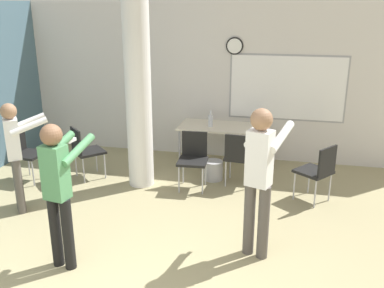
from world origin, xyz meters
TOP-DOWN VIEW (x-y plane):
  - wall_back at (0.03, 5.06)m, footprint 8.00×0.15m
  - support_pillar at (-0.78, 3.41)m, footprint 0.39×0.39m
  - folding_table at (0.33, 4.47)m, footprint 1.45×0.74m
  - bottle_on_table at (0.15, 4.39)m, footprint 0.08×0.08m
  - waste_bin at (0.31, 3.84)m, footprint 0.31×0.31m
  - chair_mid_room at (1.91, 3.35)m, footprint 0.62×0.62m
  - chair_near_pillar at (-1.74, 3.42)m, footprint 0.62×0.62m
  - chair_table_front at (0.06, 3.48)m, footprint 0.47×0.47m
  - chair_table_right at (0.74, 3.69)m, footprint 0.47×0.47m
  - chair_by_left_wall at (-2.64, 3.13)m, footprint 0.47×0.47m
  - person_playing_front at (-0.84, 1.09)m, footprint 0.43×0.66m
  - person_playing_side at (1.18, 1.78)m, footprint 0.53×0.72m
  - person_watching_back at (-2.08, 2.16)m, footprint 0.60×0.56m

SIDE VIEW (x-z plane):
  - waste_bin at x=0.31m, z-range 0.00..0.32m
  - chair_mid_room at x=1.91m, z-range 0.08..0.95m
  - chair_near_pillar at x=-1.74m, z-range 0.08..0.95m
  - chair_table_front at x=0.06m, z-range 0.08..0.95m
  - chair_table_right at x=0.74m, z-range 0.08..0.95m
  - chair_by_left_wall at x=-2.64m, z-range 0.08..0.95m
  - folding_table at x=0.33m, z-range 0.32..1.06m
  - bottle_on_table at x=0.15m, z-range 0.71..0.98m
  - person_watching_back at x=-2.08m, z-range 0.13..1.66m
  - person_playing_front at x=-0.84m, z-range 0.14..1.77m
  - person_playing_side at x=1.18m, z-range 0.15..1.88m
  - wall_back at x=0.03m, z-range 0.00..2.80m
  - support_pillar at x=-0.78m, z-range 0.00..2.80m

